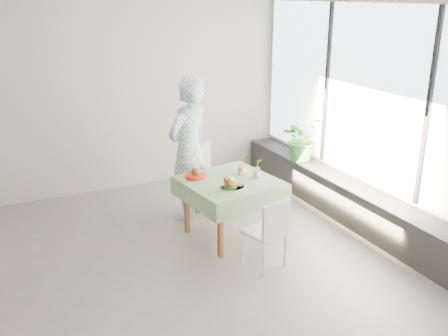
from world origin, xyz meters
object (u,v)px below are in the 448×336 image
cafe_table (230,202)px  chair_far (201,192)px  chair_near (265,245)px  diner (189,149)px  potted_plant (302,138)px  main_dish (231,184)px  juice_cup_orange (242,169)px

cafe_table → chair_far: size_ratio=1.28×
chair_near → diner: 1.74m
potted_plant → diner: bearing=-176.5°
cafe_table → diner: diner is taller
diner → main_dish: bearing=67.4°
cafe_table → chair_far: chair_far is taller
chair_near → diner: size_ratio=0.43×
cafe_table → diner: (-0.21, 0.77, 0.48)m
chair_far → potted_plant: size_ratio=1.39×
chair_near → main_dish: bearing=103.4°
potted_plant → chair_far: bearing=-178.9°
chair_far → potted_plant: potted_plant is taller
main_dish → potted_plant: potted_plant is taller
cafe_table → potted_plant: 1.89m
cafe_table → juice_cup_orange: (0.22, 0.12, 0.35)m
juice_cup_orange → main_dish: bearing=-131.8°
chair_near → potted_plant: (1.60, 1.70, 0.58)m
chair_near → main_dish: (-0.13, 0.56, 0.54)m
diner → juice_cup_orange: diner is taller
chair_far → chair_near: chair_far is taller
cafe_table → potted_plant: bearing=28.6°
main_dish → juice_cup_orange: size_ratio=1.04×
chair_near → juice_cup_orange: 1.10m
diner → potted_plant: bearing=155.0°
chair_far → diner: 0.69m
chair_far → main_dish: 1.22m
main_dish → diner: bearing=95.9°
chair_far → main_dish: chair_far is taller
cafe_table → main_dish: 0.43m
juice_cup_orange → chair_far: bearing=107.8°
diner → chair_near: bearing=70.1°
chair_near → juice_cup_orange: juice_cup_orange is taller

